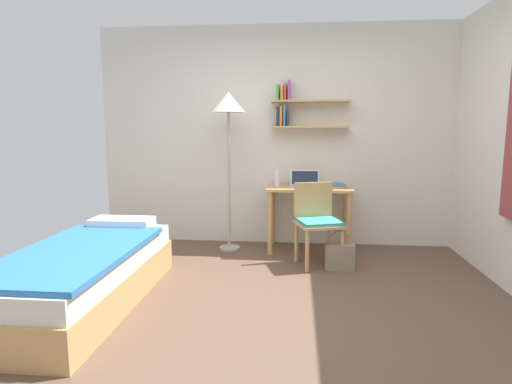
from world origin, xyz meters
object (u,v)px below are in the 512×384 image
Objects in this scene: laptop at (305,182)px; book_stack at (337,185)px; water_bottle at (277,177)px; bed at (85,275)px; standing_lamp at (228,112)px; desk at (309,200)px; handbag at (340,256)px; desk_chair at (317,219)px.

book_stack is (0.36, -0.06, -0.03)m from laptop.
laptop is at bearing 6.29° from water_bottle.
laptop reaches higher than bed.
standing_lamp reaches higher than bed.
desk is at bearing 43.21° from bed.
standing_lamp is at bearing -176.93° from desk.
handbag is (-0.02, -0.65, -0.62)m from book_stack.
desk_chair is at bearing 140.82° from handbag.
bed is 2.55m from laptop.
water_bottle is at bearing -173.71° from laptop.
handbag is (0.35, -0.71, -0.65)m from laptop.
laptop is (1.77, 1.75, 0.55)m from bed.
desk is at bearing 176.99° from book_stack.
standing_lamp reaches higher than book_stack.
handbag is at bearing -66.40° from desk.
desk is at bearing 98.26° from desk_chair.
book_stack is at bearing -3.01° from desk.
desk_chair is (0.07, -0.49, -0.12)m from desk.
book_stack is at bearing 88.55° from handbag.
water_bottle is 0.86× the size of book_stack.
desk_chair is 1.55m from standing_lamp.
bed is at bearing -130.18° from water_bottle.
handbag is at bearing 26.16° from bed.
desk_chair reaches higher than book_stack.
desk is 1.14× the size of desk_chair.
desk is at bearing 113.60° from handbag.
book_stack is 0.60× the size of handbag.
handbag is (0.22, -0.18, -0.33)m from desk_chair.
bed is 8.08× the size of book_stack.
book_stack reaches higher than desk.
standing_lamp is 4.42× the size of handbag.
water_bottle reaches higher than desk.
standing_lamp reaches higher than handbag.
laptop is at bearing 44.75° from bed.
bed is 2.31m from standing_lamp.
standing_lamp is at bearing 155.95° from desk_chair.
standing_lamp reaches higher than laptop.
water_bottle is (-0.44, 0.50, 0.37)m from desk_chair.
desk is 1.35m from standing_lamp.
bed is at bearing -135.25° from laptop.
water_bottle reaches higher than laptop.
bed is 5.81× the size of laptop.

